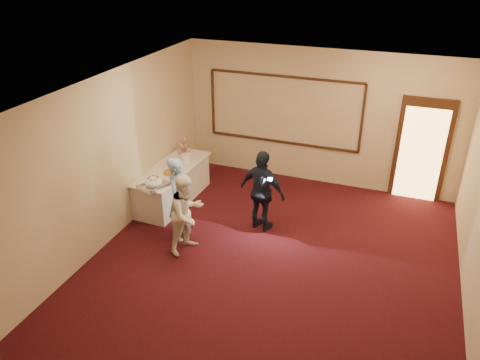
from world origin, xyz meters
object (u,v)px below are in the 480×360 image
(buffet_table, at_px, (173,184))
(man, at_px, (180,199))
(pavlova_tray, at_px, (154,183))
(plate_stack_b, at_px, (186,158))
(plate_stack_a, at_px, (173,163))
(guest, at_px, (262,192))
(tart, at_px, (170,173))
(cupcake_stand, at_px, (183,147))
(woman, at_px, (187,214))

(buffet_table, relative_size, man, 1.34)
(pavlova_tray, bearing_deg, plate_stack_b, 87.96)
(plate_stack_a, relative_size, plate_stack_b, 0.83)
(guest, bearing_deg, tart, 11.36)
(buffet_table, height_order, cupcake_stand, cupcake_stand)
(buffet_table, bearing_deg, man, -55.73)
(tart, xyz_separation_m, guest, (1.97, -0.11, -0.00))
(tart, xyz_separation_m, man, (0.66, -0.88, -0.01))
(plate_stack_b, height_order, woman, woman)
(cupcake_stand, xyz_separation_m, plate_stack_a, (0.11, -0.71, -0.07))
(guest, bearing_deg, plate_stack_b, -6.44)
(buffet_table, relative_size, guest, 1.33)
(plate_stack_b, bearing_deg, guest, -21.04)
(woman, bearing_deg, plate_stack_a, 56.13)
(man, bearing_deg, buffet_table, 35.12)
(man, bearing_deg, woman, -136.58)
(tart, height_order, man, man)
(plate_stack_a, bearing_deg, pavlova_tray, -83.78)
(cupcake_stand, bearing_deg, man, -65.21)
(man, bearing_deg, tart, 37.82)
(cupcake_stand, bearing_deg, tart, -77.72)
(cupcake_stand, height_order, guest, guest)
(buffet_table, height_order, tart, tart)
(cupcake_stand, bearing_deg, plate_stack_b, -57.82)
(plate_stack_b, xyz_separation_m, guest, (1.94, -0.75, -0.06))
(buffet_table, height_order, plate_stack_b, plate_stack_b)
(buffet_table, height_order, woman, woman)
(buffet_table, bearing_deg, tart, -66.35)
(plate_stack_b, relative_size, tart, 0.66)
(plate_stack_a, bearing_deg, buffet_table, -84.73)
(tart, distance_m, guest, 1.97)
(pavlova_tray, distance_m, man, 0.72)
(plate_stack_b, bearing_deg, cupcake_stand, 122.18)
(buffet_table, bearing_deg, guest, -10.03)
(plate_stack_b, bearing_deg, pavlova_tray, -92.04)
(plate_stack_b, relative_size, man, 0.13)
(buffet_table, relative_size, woman, 1.46)
(tart, bearing_deg, woman, -51.39)
(cupcake_stand, height_order, woman, woman)
(plate_stack_a, distance_m, tart, 0.36)
(buffet_table, xyz_separation_m, tart, (0.11, -0.26, 0.41))
(man, relative_size, woman, 1.09)
(pavlova_tray, distance_m, plate_stack_a, 0.97)
(pavlova_tray, bearing_deg, woman, -30.68)
(pavlova_tray, xyz_separation_m, tart, (0.01, 0.63, -0.06))
(plate_stack_b, distance_m, woman, 2.07)
(pavlova_tray, height_order, cupcake_stand, cupcake_stand)
(buffet_table, distance_m, guest, 2.15)
(tart, relative_size, guest, 0.19)
(pavlova_tray, bearing_deg, tart, 88.65)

